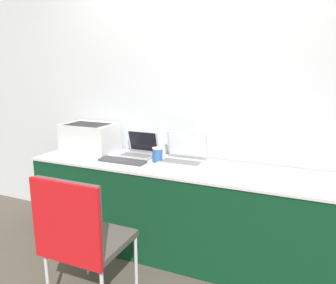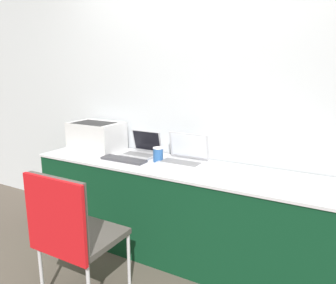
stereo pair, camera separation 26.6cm
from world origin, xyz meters
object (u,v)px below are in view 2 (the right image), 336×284
(laptop_right, at_px, (184,156))
(external_keyboard, at_px, (124,160))
(coffee_cup, at_px, (158,154))
(chair, at_px, (69,227))
(printer, at_px, (97,135))
(laptop_left, at_px, (142,150))

(laptop_right, relative_size, external_keyboard, 0.88)
(coffee_cup, height_order, chair, chair)
(printer, height_order, chair, printer)
(printer, xyz_separation_m, laptop_right, (0.92, 0.02, -0.09))
(printer, relative_size, external_keyboard, 1.17)
(laptop_left, bearing_deg, external_keyboard, -98.13)
(external_keyboard, bearing_deg, laptop_left, 81.87)
(laptop_left, distance_m, external_keyboard, 0.24)
(external_keyboard, xyz_separation_m, coffee_cup, (0.27, 0.12, 0.05))
(laptop_right, bearing_deg, laptop_left, 175.88)
(printer, height_order, external_keyboard, printer)
(laptop_left, distance_m, chair, 1.07)
(chair, bearing_deg, laptop_left, 97.19)
(laptop_left, height_order, laptop_right, laptop_right)
(chair, bearing_deg, coffee_cup, 83.43)
(printer, xyz_separation_m, external_keyboard, (0.45, -0.18, -0.13))
(laptop_right, xyz_separation_m, external_keyboard, (-0.47, -0.20, -0.04))
(laptop_left, xyz_separation_m, coffee_cup, (0.24, -0.11, 0.01))
(laptop_right, height_order, external_keyboard, laptop_right)
(coffee_cup, bearing_deg, laptop_left, 154.66)
(coffee_cup, xyz_separation_m, chair, (-0.11, -0.92, -0.27))
(printer, bearing_deg, laptop_right, 1.42)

